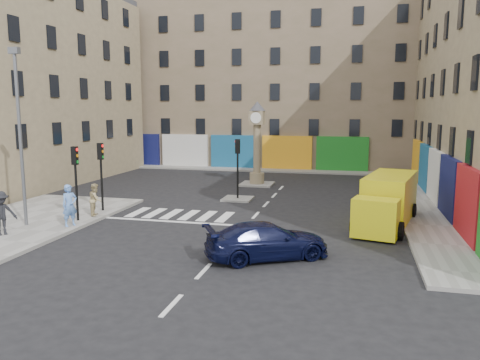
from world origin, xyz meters
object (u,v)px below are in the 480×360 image
at_px(traffic_light_island, 238,159).
at_px(traffic_light_left_near, 76,171).
at_px(lamp_post, 20,128).
at_px(clock_pillar, 257,138).
at_px(navy_sedan, 267,241).
at_px(traffic_light_left_far, 101,166).
at_px(pedestrian_dark, 1,213).
at_px(yellow_van, 387,201).
at_px(pedestrian_tan, 95,200).
at_px(pedestrian_blue, 70,205).

bearing_deg(traffic_light_island, traffic_light_left_near, -128.93).
xyz_separation_m(lamp_post, clock_pillar, (8.20, 15.20, -1.24)).
distance_m(clock_pillar, navy_sedan, 17.68).
relative_size(traffic_light_left_far, pedestrian_dark, 1.89).
relative_size(traffic_light_left_near, traffic_light_island, 1.00).
distance_m(yellow_van, pedestrian_tan, 14.86).
bearing_deg(traffic_light_island, lamp_post, -131.71).
bearing_deg(clock_pillar, pedestrian_dark, -115.13).
xyz_separation_m(navy_sedan, yellow_van, (4.80, 6.58, 0.51)).
height_order(traffic_light_left_far, navy_sedan, traffic_light_left_far).
bearing_deg(traffic_light_island, navy_sedan, -70.49).
relative_size(traffic_light_left_near, clock_pillar, 0.61).
distance_m(lamp_post, clock_pillar, 17.31).
bearing_deg(pedestrian_dark, lamp_post, 46.07).
bearing_deg(lamp_post, navy_sedan, -8.53).
height_order(lamp_post, clock_pillar, lamp_post).
xyz_separation_m(traffic_light_left_far, lamp_post, (-1.90, -3.80, 2.17)).
bearing_deg(traffic_light_left_far, traffic_light_island, 40.60).
bearing_deg(pedestrian_blue, traffic_light_island, -2.04).
relative_size(traffic_light_island, clock_pillar, 0.61).
bearing_deg(traffic_light_left_far, lamp_post, -116.57).
distance_m(navy_sedan, pedestrian_blue, 10.14).
bearing_deg(pedestrian_dark, pedestrian_blue, -3.49).
relative_size(navy_sedan, yellow_van, 0.69).
relative_size(lamp_post, pedestrian_blue, 4.16).
bearing_deg(navy_sedan, clock_pillar, -16.62).
relative_size(lamp_post, navy_sedan, 1.74).
bearing_deg(traffic_light_left_far, yellow_van, 3.68).
height_order(lamp_post, pedestrian_dark, lamp_post).
xyz_separation_m(clock_pillar, pedestrian_tan, (-6.00, -12.60, -2.56)).
relative_size(traffic_light_island, lamp_post, 0.45).
xyz_separation_m(clock_pillar, navy_sedan, (3.90, -17.01, -2.86)).
relative_size(navy_sedan, pedestrian_tan, 2.83).
relative_size(clock_pillar, navy_sedan, 1.28).
xyz_separation_m(traffic_light_island, pedestrian_blue, (-6.00, -8.89, -1.44)).
xyz_separation_m(pedestrian_tan, pedestrian_dark, (-1.98, -4.43, 0.14)).
xyz_separation_m(pedestrian_blue, pedestrian_dark, (-1.98, -2.14, -0.02)).
distance_m(clock_pillar, pedestrian_dark, 18.96).
relative_size(traffic_light_left_far, yellow_van, 0.53).
xyz_separation_m(lamp_post, pedestrian_blue, (2.20, 0.31, -3.65)).
bearing_deg(yellow_van, lamp_post, -150.99).
distance_m(pedestrian_blue, pedestrian_dark, 2.92).
height_order(traffic_light_island, pedestrian_tan, traffic_light_island).
distance_m(traffic_light_left_near, traffic_light_island, 10.03).
bearing_deg(yellow_van, pedestrian_tan, -158.35).
bearing_deg(traffic_light_island, pedestrian_blue, -124.03).
distance_m(traffic_light_left_far, navy_sedan, 11.80).
distance_m(lamp_post, pedestrian_dark, 4.10).
bearing_deg(traffic_light_island, pedestrian_tan, -132.27).
distance_m(traffic_light_island, navy_sedan, 11.84).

